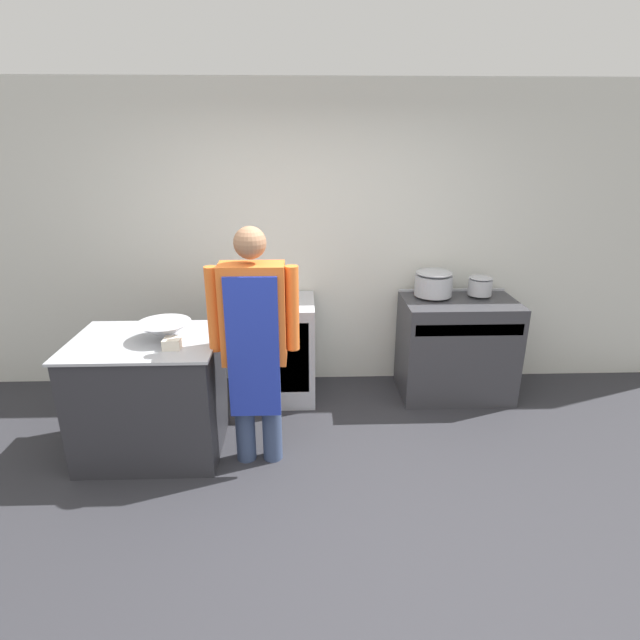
# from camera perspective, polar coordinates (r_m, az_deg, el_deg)

# --- Properties ---
(ground_plane) EXTENTS (14.00, 14.00, 0.00)m
(ground_plane) POSITION_cam_1_polar(r_m,az_deg,el_deg) (3.24, 0.52, -23.02)
(ground_plane) COLOR #2D2D33
(wall_back) EXTENTS (8.00, 0.05, 2.70)m
(wall_back) POSITION_cam_1_polar(r_m,az_deg,el_deg) (4.56, -0.56, 9.01)
(wall_back) COLOR silver
(wall_back) RESTS_ON ground_plane
(prep_counter) EXTENTS (1.03, 0.79, 0.89)m
(prep_counter) POSITION_cam_1_polar(r_m,az_deg,el_deg) (3.89, -18.72, -8.19)
(prep_counter) COLOR #2D2D33
(prep_counter) RESTS_ON ground_plane
(stove) EXTENTS (0.98, 0.61, 0.91)m
(stove) POSITION_cam_1_polar(r_m,az_deg,el_deg) (4.66, 15.28, -3.07)
(stove) COLOR #38383D
(stove) RESTS_ON ground_plane
(fridge_unit) EXTENTS (0.69, 0.62, 0.90)m
(fridge_unit) POSITION_cam_1_polar(r_m,az_deg,el_deg) (4.48, -5.09, -3.35)
(fridge_unit) COLOR silver
(fridge_unit) RESTS_ON ground_plane
(person_cook) EXTENTS (0.61, 0.24, 1.70)m
(person_cook) POSITION_cam_1_polar(r_m,az_deg,el_deg) (3.38, -7.53, -1.90)
(person_cook) COLOR #38476B
(person_cook) RESTS_ON ground_plane
(mixing_bowl) EXTENTS (0.37, 0.37, 0.13)m
(mixing_bowl) POSITION_cam_1_polar(r_m,az_deg,el_deg) (3.66, -17.32, -1.17)
(mixing_bowl) COLOR #B2B5BC
(mixing_bowl) RESTS_ON prep_counter
(plastic_tub) EXTENTS (0.12, 0.12, 0.07)m
(plastic_tub) POSITION_cam_1_polar(r_m,az_deg,el_deg) (3.49, -16.51, -2.55)
(plastic_tub) COLOR silver
(plastic_tub) RESTS_ON prep_counter
(stock_pot) EXTENTS (0.33, 0.33, 0.23)m
(stock_pot) POSITION_cam_1_polar(r_m,az_deg,el_deg) (4.51, 12.86, 4.22)
(stock_pot) COLOR #B2B5BC
(stock_pot) RESTS_ON stove
(sauce_pot) EXTENTS (0.21, 0.21, 0.17)m
(sauce_pot) POSITION_cam_1_polar(r_m,az_deg,el_deg) (4.64, 17.84, 3.82)
(sauce_pot) COLOR #B2B5BC
(sauce_pot) RESTS_ON stove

